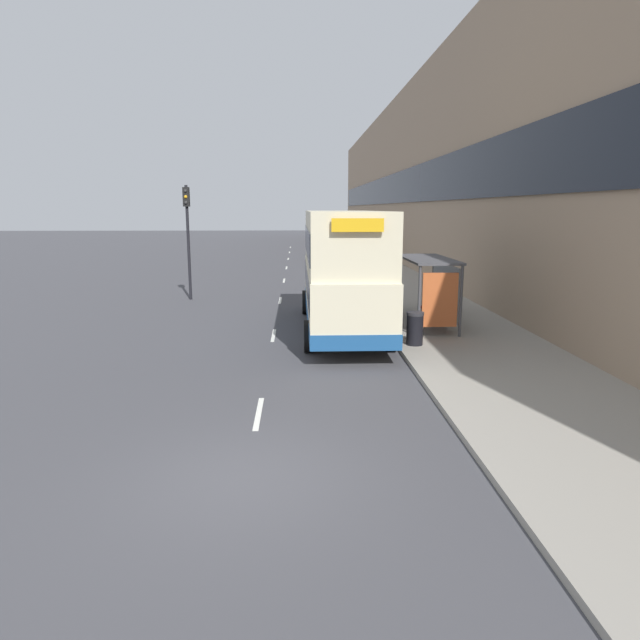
% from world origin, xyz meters
% --- Properties ---
extents(ground_plane, '(220.00, 220.00, 0.00)m').
position_xyz_m(ground_plane, '(0.00, 0.00, 0.00)').
color(ground_plane, '#424247').
extents(pavement, '(5.00, 93.00, 0.14)m').
position_xyz_m(pavement, '(6.50, 38.50, 0.07)').
color(pavement, gray).
rests_on(pavement, ground_plane).
extents(terrace_facade, '(3.10, 93.00, 13.45)m').
position_xyz_m(terrace_facade, '(10.49, 38.50, 6.72)').
color(terrace_facade, '#9E846B').
rests_on(terrace_facade, ground_plane).
extents(lane_mark_0, '(0.12, 2.00, 0.01)m').
position_xyz_m(lane_mark_0, '(0.00, 3.08, 0.01)').
color(lane_mark_0, silver).
rests_on(lane_mark_0, ground_plane).
extents(lane_mark_1, '(0.12, 2.00, 0.01)m').
position_xyz_m(lane_mark_1, '(0.00, 10.87, 0.01)').
color(lane_mark_1, silver).
rests_on(lane_mark_1, ground_plane).
extents(lane_mark_2, '(0.12, 2.00, 0.01)m').
position_xyz_m(lane_mark_2, '(0.00, 18.66, 0.01)').
color(lane_mark_2, silver).
rests_on(lane_mark_2, ground_plane).
extents(lane_mark_3, '(0.12, 2.00, 0.01)m').
position_xyz_m(lane_mark_3, '(0.00, 26.44, 0.01)').
color(lane_mark_3, silver).
rests_on(lane_mark_3, ground_plane).
extents(lane_mark_4, '(0.12, 2.00, 0.01)m').
position_xyz_m(lane_mark_4, '(0.00, 34.23, 0.01)').
color(lane_mark_4, silver).
rests_on(lane_mark_4, ground_plane).
extents(lane_mark_5, '(0.12, 2.00, 0.01)m').
position_xyz_m(lane_mark_5, '(0.00, 42.02, 0.01)').
color(lane_mark_5, silver).
rests_on(lane_mark_5, ground_plane).
extents(lane_mark_6, '(0.12, 2.00, 0.01)m').
position_xyz_m(lane_mark_6, '(0.00, 49.81, 0.01)').
color(lane_mark_6, silver).
rests_on(lane_mark_6, ground_plane).
extents(lane_mark_7, '(0.12, 2.00, 0.01)m').
position_xyz_m(lane_mark_7, '(0.00, 57.60, 0.01)').
color(lane_mark_7, silver).
rests_on(lane_mark_7, ground_plane).
extents(bus_shelter, '(1.60, 4.20, 2.48)m').
position_xyz_m(bus_shelter, '(5.77, 11.47, 1.88)').
color(bus_shelter, '#4C4C51').
rests_on(bus_shelter, ground_plane).
extents(double_decker_bus_near, '(2.85, 10.11, 4.30)m').
position_xyz_m(double_decker_bus_near, '(2.47, 11.59, 2.28)').
color(double_decker_bus_near, beige).
rests_on(double_decker_bus_near, ground_plane).
extents(car_0, '(2.07, 4.33, 1.81)m').
position_xyz_m(car_0, '(2.94, 34.87, 0.89)').
color(car_0, '#B7B799').
rests_on(car_0, ground_plane).
extents(pedestrian_at_shelter, '(0.36, 0.36, 1.82)m').
position_xyz_m(pedestrian_at_shelter, '(6.98, 14.73, 1.07)').
color(pedestrian_at_shelter, '#23232D').
rests_on(pedestrian_at_shelter, ground_plane).
extents(pedestrian_1, '(0.31, 0.31, 1.58)m').
position_xyz_m(pedestrian_1, '(7.27, 15.57, 0.95)').
color(pedestrian_1, '#23232D').
rests_on(pedestrian_1, ground_plane).
extents(litter_bin, '(0.55, 0.55, 1.05)m').
position_xyz_m(litter_bin, '(4.55, 8.72, 0.67)').
color(litter_bin, black).
rests_on(litter_bin, ground_plane).
extents(traffic_light_far_kerb, '(0.30, 0.32, 5.48)m').
position_xyz_m(traffic_light_far_kerb, '(-4.40, 19.11, 3.65)').
color(traffic_light_far_kerb, black).
rests_on(traffic_light_far_kerb, ground_plane).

